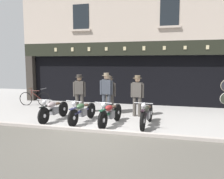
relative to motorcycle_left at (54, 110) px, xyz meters
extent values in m
cube|color=#9A9794|center=(2.05, 3.84, -0.46)|extent=(23.83, 10.00, 0.08)
cube|color=#A59C95|center=(2.05, -1.08, -0.41)|extent=(23.83, 0.16, 0.18)
cube|color=black|center=(2.05, 6.14, 0.88)|extent=(10.88, 4.00, 2.60)
cube|color=#332D28|center=(-3.64, 4.02, 0.88)|extent=(0.44, 0.36, 2.60)
cube|color=black|center=(2.05, 4.39, 1.01)|extent=(10.41, 0.03, 2.18)
cube|color=black|center=(2.05, 3.96, 2.53)|extent=(11.83, 0.24, 0.70)
cube|color=#C6B789|center=(-1.88, 3.83, 2.53)|extent=(0.14, 0.03, 0.20)
cube|color=#C6B789|center=(-0.88, 3.83, 2.53)|extent=(0.14, 0.03, 0.21)
cube|color=#C6B789|center=(0.08, 3.83, 2.53)|extent=(0.14, 0.03, 0.21)
cube|color=#C6B789|center=(1.05, 3.83, 2.53)|extent=(0.14, 0.03, 0.18)
cube|color=#C6B789|center=(2.03, 3.83, 2.53)|extent=(0.14, 0.03, 0.19)
cube|color=#C6B789|center=(3.02, 3.83, 2.53)|extent=(0.14, 0.03, 0.21)
cube|color=#C6B789|center=(4.03, 3.83, 2.53)|extent=(0.14, 0.03, 0.19)
cube|color=#C6B789|center=(5.01, 3.83, 2.53)|extent=(0.14, 0.03, 0.17)
cube|color=#C6B789|center=(6.02, 3.83, 2.53)|extent=(0.14, 0.03, 0.19)
cube|color=#B4A495|center=(2.05, 4.04, 4.24)|extent=(11.83, 0.40, 2.71)
cube|color=black|center=(-0.35, 3.83, 4.24)|extent=(0.90, 0.02, 1.30)
cube|color=#B4A495|center=(-0.35, 3.79, 3.54)|extent=(1.10, 0.12, 0.10)
cube|color=black|center=(4.23, 3.83, 4.24)|extent=(0.90, 0.02, 1.30)
cube|color=#B4A495|center=(4.23, 3.79, 3.54)|extent=(1.10, 0.12, 0.10)
cylinder|color=black|center=(-0.06, -0.63, -0.11)|extent=(0.13, 0.62, 0.62)
cylinder|color=silver|center=(-0.06, -0.63, -0.11)|extent=(0.11, 0.15, 0.14)
cylinder|color=black|center=(0.07, 0.68, -0.11)|extent=(0.14, 0.62, 0.62)
cylinder|color=silver|center=(0.07, 0.68, -0.11)|extent=(0.12, 0.15, 0.14)
cube|color=black|center=(0.00, 0.02, 0.01)|extent=(0.19, 1.22, 0.07)
cube|color=slate|center=(0.00, 0.02, -0.06)|extent=(0.23, 0.34, 0.26)
ellipsoid|color=gray|center=(-0.01, -0.13, 0.21)|extent=(0.26, 0.48, 0.20)
ellipsoid|color=#38281E|center=(0.03, 0.26, 0.19)|extent=(0.23, 0.32, 0.10)
cube|color=black|center=(-0.06, -0.63, 0.22)|extent=(0.13, 0.37, 0.04)
sphere|color=silver|center=(-0.06, -0.57, 0.39)|extent=(0.15, 0.15, 0.15)
cylinder|color=silver|center=(-0.06, -0.57, 0.47)|extent=(0.62, 0.08, 0.02)
cylinder|color=silver|center=(-0.06, -0.59, 0.18)|extent=(0.06, 0.29, 0.60)
cylinder|color=black|center=(1.10, -0.66, -0.11)|extent=(0.15, 0.62, 0.62)
cylinder|color=silver|center=(1.10, -0.66, -0.11)|extent=(0.12, 0.15, 0.14)
cylinder|color=black|center=(1.29, 0.69, -0.11)|extent=(0.16, 0.62, 0.62)
cylinder|color=silver|center=(1.29, 0.69, -0.11)|extent=(0.13, 0.15, 0.14)
cube|color=#282B51|center=(1.19, 0.01, 0.01)|extent=(0.24, 1.25, 0.07)
cube|color=slate|center=(1.19, 0.01, -0.06)|extent=(0.24, 0.34, 0.26)
ellipsoid|color=#325133|center=(1.17, -0.15, 0.21)|extent=(0.28, 0.49, 0.20)
ellipsoid|color=#38281E|center=(1.23, 0.26, 0.19)|extent=(0.24, 0.32, 0.10)
cube|color=#282B51|center=(1.10, -0.66, 0.22)|extent=(0.15, 0.37, 0.04)
sphere|color=silver|center=(1.11, -0.60, 0.39)|extent=(0.15, 0.15, 0.15)
cylinder|color=silver|center=(1.11, -0.60, 0.47)|extent=(0.62, 0.11, 0.02)
cylinder|color=silver|center=(1.10, -0.62, 0.18)|extent=(0.07, 0.23, 0.62)
cylinder|color=black|center=(2.21, -0.77, -0.09)|extent=(0.17, 0.65, 0.65)
cylinder|color=silver|center=(2.21, -0.77, -0.09)|extent=(0.12, 0.16, 0.14)
cylinder|color=black|center=(2.41, 0.53, -0.09)|extent=(0.18, 0.65, 0.65)
cylinder|color=silver|center=(2.41, 0.53, -0.09)|extent=(0.13, 0.16, 0.14)
cube|color=#143F29|center=(2.31, -0.12, 0.03)|extent=(0.26, 1.21, 0.07)
cube|color=slate|center=(2.31, -0.12, -0.04)|extent=(0.25, 0.35, 0.26)
ellipsoid|color=maroon|center=(2.29, -0.28, 0.23)|extent=(0.29, 0.49, 0.20)
ellipsoid|color=#38281E|center=(2.35, 0.11, 0.21)|extent=(0.24, 0.33, 0.10)
cube|color=#143F29|center=(2.21, -0.77, 0.25)|extent=(0.15, 0.37, 0.04)
sphere|color=silver|center=(2.22, -0.71, 0.41)|extent=(0.15, 0.15, 0.15)
cylinder|color=silver|center=(2.22, -0.71, 0.49)|extent=(0.62, 0.12, 0.02)
cylinder|color=silver|center=(2.21, -0.73, 0.20)|extent=(0.08, 0.27, 0.61)
cylinder|color=black|center=(3.51, -0.58, -0.08)|extent=(0.13, 0.67, 0.67)
cylinder|color=silver|center=(3.51, -0.58, -0.08)|extent=(0.11, 0.16, 0.15)
cylinder|color=black|center=(3.64, 0.73, -0.08)|extent=(0.14, 0.67, 0.67)
cylinder|color=silver|center=(3.64, 0.73, -0.08)|extent=(0.12, 0.16, 0.15)
cube|color=black|center=(3.57, 0.08, 0.04)|extent=(0.18, 1.22, 0.07)
cube|color=slate|center=(3.57, 0.08, -0.03)|extent=(0.23, 0.34, 0.26)
ellipsoid|color=#262A21|center=(3.56, -0.08, 0.24)|extent=(0.26, 0.48, 0.20)
ellipsoid|color=#38281E|center=(3.60, 0.31, 0.22)|extent=(0.23, 0.32, 0.10)
cube|color=black|center=(3.51, -0.58, 0.27)|extent=(0.13, 0.37, 0.04)
sphere|color=silver|center=(3.52, -0.52, 0.42)|extent=(0.15, 0.15, 0.15)
cylinder|color=silver|center=(3.52, -0.52, 0.50)|extent=(0.62, 0.08, 0.02)
cylinder|color=silver|center=(3.52, -0.54, 0.21)|extent=(0.06, 0.28, 0.60)
cylinder|color=#47423D|center=(0.58, 1.48, 0.01)|extent=(0.15, 0.15, 0.86)
cylinder|color=#47423D|center=(0.36, 1.45, 0.01)|extent=(0.15, 0.15, 0.86)
cube|color=#47423D|center=(0.47, 1.46, 0.72)|extent=(0.41, 0.28, 0.58)
cube|color=silver|center=(0.45, 1.58, 0.78)|extent=(0.14, 0.04, 0.33)
cube|color=black|center=(0.45, 1.59, 0.77)|extent=(0.05, 0.02, 0.30)
cylinder|color=#47423D|center=(0.70, 1.51, 0.64)|extent=(0.09, 0.09, 0.64)
cylinder|color=#47423D|center=(0.24, 1.42, 0.64)|extent=(0.09, 0.09, 0.64)
sphere|color=tan|center=(0.47, 1.46, 1.12)|extent=(0.21, 0.21, 0.21)
cylinder|color=#332D28|center=(0.47, 1.46, 1.18)|extent=(0.35, 0.35, 0.01)
cylinder|color=#332D28|center=(0.47, 1.46, 1.23)|extent=(0.22, 0.22, 0.11)
cylinder|color=#47423D|center=(1.86, 1.86, -0.01)|extent=(0.15, 0.15, 0.81)
cylinder|color=#47423D|center=(1.64, 1.88, -0.01)|extent=(0.15, 0.15, 0.81)
cube|color=#47423D|center=(1.75, 1.87, 0.66)|extent=(0.40, 0.26, 0.56)
cube|color=silver|center=(1.76, 1.99, 0.72)|extent=(0.14, 0.04, 0.32)
cube|color=brown|center=(1.76, 2.00, 0.71)|extent=(0.05, 0.02, 0.29)
cylinder|color=#47423D|center=(1.98, 1.85, 0.61)|extent=(0.09, 0.09, 0.57)
cylinder|color=#47423D|center=(1.52, 1.90, 0.61)|extent=(0.09, 0.09, 0.57)
sphere|color=#9E7A5B|center=(1.75, 1.87, 1.05)|extent=(0.20, 0.20, 0.20)
cylinder|color=#4C4238|center=(1.75, 1.87, 1.10)|extent=(0.34, 0.34, 0.01)
cylinder|color=#4C4238|center=(1.75, 1.87, 1.16)|extent=(0.21, 0.21, 0.11)
cylinder|color=#47423D|center=(3.15, 1.42, 0.00)|extent=(0.15, 0.15, 0.84)
cylinder|color=#47423D|center=(2.93, 1.45, 0.00)|extent=(0.15, 0.15, 0.84)
cube|color=#47423D|center=(3.04, 1.44, 0.70)|extent=(0.41, 0.27, 0.60)
cube|color=silver|center=(3.06, 1.55, 0.77)|extent=(0.14, 0.04, 0.34)
cube|color=navy|center=(3.06, 1.56, 0.76)|extent=(0.05, 0.02, 0.31)
cylinder|color=#47423D|center=(3.28, 1.41, 0.67)|extent=(0.09, 0.09, 0.59)
cylinder|color=#47423D|center=(2.81, 1.47, 0.67)|extent=(0.09, 0.09, 0.59)
sphere|color=tan|center=(3.04, 1.44, 1.12)|extent=(0.21, 0.21, 0.21)
cylinder|color=brown|center=(3.04, 1.44, 1.18)|extent=(0.36, 0.36, 0.01)
cylinder|color=brown|center=(3.04, 1.44, 1.23)|extent=(0.22, 0.22, 0.12)
cylinder|color=#3D424C|center=(1.83, 1.43, 0.04)|extent=(0.15, 0.15, 0.91)
cylinder|color=#3D424C|center=(1.61, 1.40, 0.04)|extent=(0.15, 0.15, 0.91)
cube|color=#3D424C|center=(1.72, 1.41, 0.79)|extent=(0.40, 0.26, 0.62)
cube|color=silver|center=(1.71, 1.53, 0.86)|extent=(0.14, 0.04, 0.35)
cube|color=maroon|center=(1.71, 1.54, 0.85)|extent=(0.05, 0.02, 0.32)
cylinder|color=#3D424C|center=(1.96, 1.44, 0.75)|extent=(0.09, 0.09, 0.61)
cylinder|color=#3D424C|center=(1.49, 1.39, 0.75)|extent=(0.09, 0.09, 0.61)
sphere|color=beige|center=(1.72, 1.41, 1.21)|extent=(0.21, 0.21, 0.21)
cylinder|color=#7F705B|center=(1.72, 1.41, 1.27)|extent=(0.35, 0.35, 0.01)
cylinder|color=#7F705B|center=(1.72, 1.41, 1.32)|extent=(0.22, 0.22, 0.11)
cube|color=silver|center=(-1.09, 4.24, 1.43)|extent=(0.78, 0.02, 0.93)
cube|color=#1E3323|center=(-1.09, 4.23, 1.79)|extent=(0.78, 0.01, 0.20)
cube|color=beige|center=(-2.39, 4.24, 1.33)|extent=(0.73, 0.02, 0.96)
cube|color=#511E19|center=(-2.39, 4.23, 1.71)|extent=(0.73, 0.01, 0.20)
torus|color=black|center=(-1.95, 2.54, -0.08)|extent=(0.71, 0.08, 0.71)
torus|color=black|center=(-2.97, 2.48, -0.08)|extent=(0.71, 0.08, 0.71)
cylinder|color=#4C1E19|center=(-2.36, 2.51, 0.10)|extent=(0.60, 0.07, 0.44)
cylinder|color=#4C1E19|center=(-2.46, 2.51, 0.36)|extent=(0.57, 0.06, 0.03)
cylinder|color=#4C1E19|center=(-2.64, 2.50, 0.22)|extent=(0.09, 0.04, 0.52)
ellipsoid|color=#332319|center=(-2.69, 2.49, 0.48)|extent=(0.25, 0.13, 0.06)
cylinder|color=silver|center=(-1.95, 2.54, 0.48)|extent=(0.05, 0.50, 0.02)
camera|label=1|loc=(4.31, -7.82, 1.80)|focal=36.40mm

